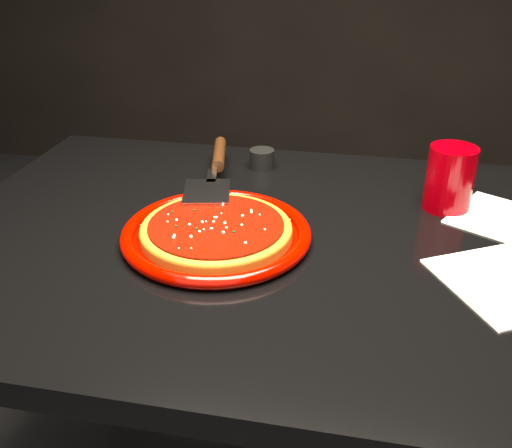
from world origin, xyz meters
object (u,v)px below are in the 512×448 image
(table, at_px, (285,403))
(ramekin, at_px, (262,159))
(pizza_server, at_px, (215,169))
(cup, at_px, (450,178))
(plate, at_px, (216,234))

(table, xyz_separation_m, ramekin, (-0.10, 0.29, 0.39))
(pizza_server, bearing_deg, cup, -12.87)
(pizza_server, relative_size, cup, 3.00)
(pizza_server, distance_m, cup, 0.43)
(plate, bearing_deg, cup, 27.44)
(plate, height_order, cup, cup)
(plate, relative_size, pizza_server, 0.89)
(pizza_server, bearing_deg, table, -56.42)
(pizza_server, distance_m, ramekin, 0.14)
(ramekin, bearing_deg, table, -70.43)
(ramekin, bearing_deg, pizza_server, -120.08)
(cup, relative_size, ramekin, 2.25)
(table, xyz_separation_m, pizza_server, (-0.17, 0.17, 0.42))
(cup, xyz_separation_m, ramekin, (-0.36, 0.12, -0.04))
(pizza_server, xyz_separation_m, ramekin, (0.07, 0.12, -0.02))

